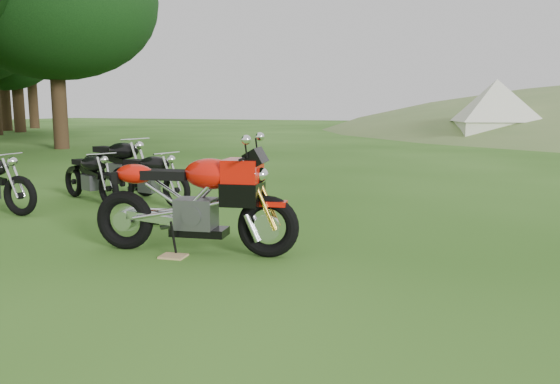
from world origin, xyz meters
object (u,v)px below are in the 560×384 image
at_px(vintage_moto_a, 148,176).
at_px(sport_motorcycle, 194,194).
at_px(plywood_board, 173,256).
at_px(vintage_moto_d, 117,163).
at_px(vintage_moto_c, 90,175).
at_px(tent_left, 495,112).

bearing_deg(vintage_moto_a, sport_motorcycle, -33.46).
distance_m(sport_motorcycle, plywood_board, 0.71).
distance_m(sport_motorcycle, vintage_moto_d, 4.77).
xyz_separation_m(sport_motorcycle, vintage_moto_c, (-3.43, 2.17, -0.21)).
distance_m(sport_motorcycle, tent_left, 21.89).
height_order(sport_motorcycle, vintage_moto_a, sport_motorcycle).
bearing_deg(vintage_moto_a, plywood_board, -37.91).
height_order(vintage_moto_a, vintage_moto_d, vintage_moto_d).
xyz_separation_m(plywood_board, tent_left, (2.43, 22.00, 1.37)).
height_order(plywood_board, tent_left, tent_left).
bearing_deg(plywood_board, vintage_moto_d, 136.28).
xyz_separation_m(vintage_moto_a, tent_left, (4.64, 19.46, 0.91)).
relative_size(vintage_moto_c, vintage_moto_d, 0.82).
bearing_deg(plywood_board, sport_motorcycle, 64.59).
distance_m(plywood_board, tent_left, 22.18).
bearing_deg(sport_motorcycle, plywood_board, -126.87).
bearing_deg(sport_motorcycle, vintage_moto_a, 123.94).
relative_size(sport_motorcycle, plywood_board, 8.22).
height_order(plywood_board, vintage_moto_d, vintage_moto_d).
bearing_deg(plywood_board, tent_left, 83.69).
bearing_deg(tent_left, sport_motorcycle, -112.13).
xyz_separation_m(vintage_moto_d, tent_left, (5.94, 18.65, 0.82)).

